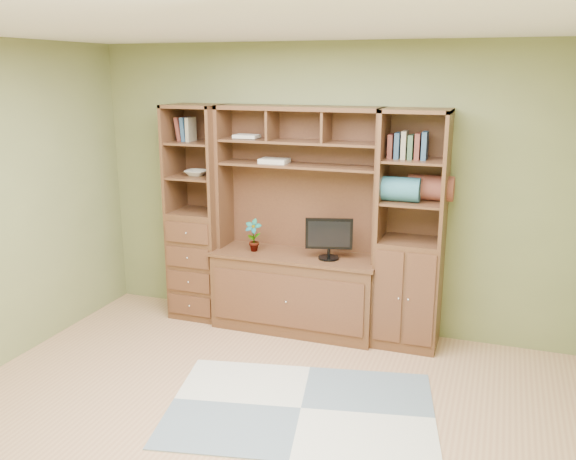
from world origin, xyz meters
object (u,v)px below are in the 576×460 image
at_px(right_tower, 411,231).
at_px(monitor, 329,231).
at_px(center_hutch, 295,223).
at_px(left_tower, 198,213).

bearing_deg(right_tower, monitor, -173.88).
bearing_deg(center_hutch, left_tower, 177.71).
relative_size(left_tower, monitor, 4.03).
relative_size(center_hutch, monitor, 4.03).
bearing_deg(left_tower, monitor, -3.24).
height_order(center_hutch, right_tower, same).
xyz_separation_m(right_tower, monitor, (-0.70, -0.07, -0.04)).
xyz_separation_m(left_tower, monitor, (1.32, -0.07, -0.04)).
height_order(left_tower, right_tower, same).
distance_m(left_tower, monitor, 1.33).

